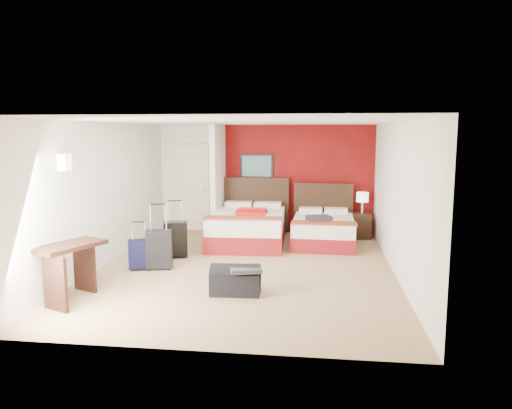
% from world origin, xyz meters
% --- Properties ---
extents(ground, '(6.50, 6.50, 0.00)m').
position_xyz_m(ground, '(0.00, 0.00, 0.00)').
color(ground, tan).
rests_on(ground, ground).
extents(room_walls, '(5.02, 6.52, 2.50)m').
position_xyz_m(room_walls, '(-1.40, 1.42, 1.26)').
color(room_walls, white).
rests_on(room_walls, ground).
extents(red_accent_panel, '(3.50, 0.04, 2.50)m').
position_xyz_m(red_accent_panel, '(0.75, 3.23, 1.25)').
color(red_accent_panel, maroon).
rests_on(red_accent_panel, ground).
extents(partition_wall, '(0.12, 1.20, 2.50)m').
position_xyz_m(partition_wall, '(-1.00, 2.61, 1.25)').
color(partition_wall, silver).
rests_on(partition_wall, ground).
extents(entry_door, '(0.82, 0.06, 2.05)m').
position_xyz_m(entry_door, '(-1.75, 3.20, 1.02)').
color(entry_door, silver).
rests_on(entry_door, ground).
extents(bed_left, '(1.59, 2.21, 0.65)m').
position_xyz_m(bed_left, '(-0.23, 1.92, 0.32)').
color(bed_left, white).
rests_on(bed_left, ground).
extents(bed_right, '(1.30, 1.83, 0.54)m').
position_xyz_m(bed_right, '(1.35, 2.04, 0.27)').
color(bed_right, white).
rests_on(bed_right, ground).
extents(red_suitcase_open, '(0.62, 0.83, 0.10)m').
position_xyz_m(red_suitcase_open, '(-0.13, 1.82, 0.70)').
color(red_suitcase_open, '#B8120F').
rests_on(red_suitcase_open, bed_left).
extents(jacket_bundle, '(0.55, 0.50, 0.11)m').
position_xyz_m(jacket_bundle, '(1.25, 1.74, 0.60)').
color(jacket_bundle, '#353439').
rests_on(jacket_bundle, bed_right).
extents(nightstand, '(0.40, 0.40, 0.55)m').
position_xyz_m(nightstand, '(2.20, 2.76, 0.28)').
color(nightstand, black).
rests_on(nightstand, ground).
extents(table_lamp, '(0.32, 0.32, 0.47)m').
position_xyz_m(table_lamp, '(2.20, 2.76, 0.79)').
color(table_lamp, white).
rests_on(table_lamp, nightstand).
extents(suitcase_black, '(0.49, 0.38, 0.65)m').
position_xyz_m(suitcase_black, '(-1.41, 0.60, 0.32)').
color(suitcase_black, black).
rests_on(suitcase_black, ground).
extents(suitcase_charcoal, '(0.48, 0.36, 0.64)m').
position_xyz_m(suitcase_charcoal, '(-1.46, -0.21, 0.32)').
color(suitcase_charcoal, black).
rests_on(suitcase_charcoal, ground).
extents(suitcase_navy, '(0.40, 0.31, 0.49)m').
position_xyz_m(suitcase_navy, '(-1.78, -0.30, 0.24)').
color(suitcase_navy, black).
rests_on(suitcase_navy, ground).
extents(duffel_bag, '(0.73, 0.41, 0.36)m').
position_xyz_m(duffel_bag, '(0.06, -1.35, 0.18)').
color(duffel_bag, black).
rests_on(duffel_bag, ground).
extents(jacket_draped, '(0.53, 0.48, 0.06)m').
position_xyz_m(jacket_draped, '(0.21, -1.40, 0.39)').
color(jacket_draped, '#39393E').
rests_on(jacket_draped, duffel_bag).
extents(desk, '(0.83, 1.08, 0.80)m').
position_xyz_m(desk, '(-2.17, -1.89, 0.40)').
color(desk, black).
rests_on(desk, ground).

